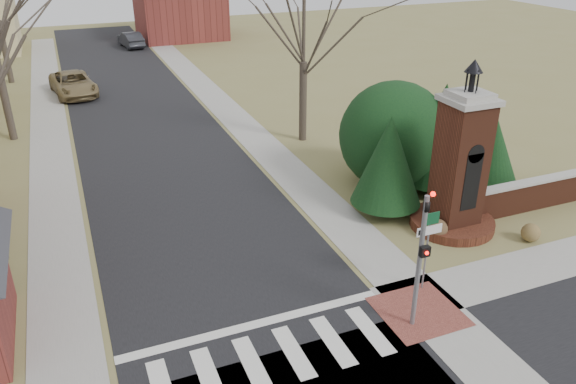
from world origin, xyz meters
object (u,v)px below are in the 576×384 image
traffic_signal_pole (422,249)px  pickup_truck (73,84)px  distant_car (131,39)px  sign_post (428,236)px  brick_gate_monument (459,175)px

traffic_signal_pole → pickup_truck: size_ratio=0.83×
pickup_truck → distant_car: size_ratio=1.26×
traffic_signal_pole → sign_post: (1.29, 1.41, -0.64)m
traffic_signal_pole → pickup_truck: bearing=104.7°
sign_post → distant_car: bearing=94.1°
pickup_truck → distant_car: 15.99m
sign_post → distant_car: sign_post is taller
sign_post → brick_gate_monument: 4.55m
sign_post → distant_car: size_ratio=0.64×
sign_post → pickup_truck: size_ratio=0.50×
brick_gate_monument → traffic_signal_pole: bearing=-136.8°
traffic_signal_pole → pickup_truck: traffic_signal_pole is taller
brick_gate_monument → pickup_truck: (-12.40, 24.83, -1.41)m
sign_post → brick_gate_monument: brick_gate_monument is taller
brick_gate_monument → distant_car: brick_gate_monument is taller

